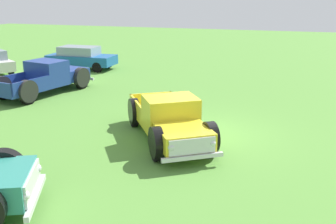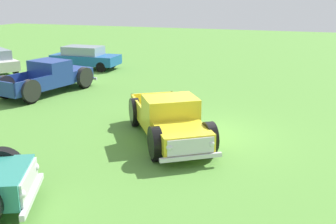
% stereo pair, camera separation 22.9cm
% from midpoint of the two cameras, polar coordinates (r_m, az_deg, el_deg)
% --- Properties ---
extents(ground_plane, '(80.00, 80.00, 0.00)m').
position_cam_midpoint_polar(ground_plane, '(13.32, 4.80, -3.28)').
color(ground_plane, '#548C38').
extents(pickup_truck_foreground, '(4.88, 4.05, 1.46)m').
position_cam_midpoint_polar(pickup_truck_foreground, '(12.40, 0.94, -1.35)').
color(pickup_truck_foreground, yellow).
rests_on(pickup_truck_foreground, ground_plane).
extents(pickup_truck_behind_left, '(5.23, 2.80, 1.52)m').
position_cam_midpoint_polar(pickup_truck_behind_left, '(19.67, -15.96, 4.86)').
color(pickup_truck_behind_left, navy).
rests_on(pickup_truck_behind_left, ground_plane).
extents(sedan_distant_a, '(1.83, 4.19, 1.38)m').
position_cam_midpoint_polar(sedan_distant_a, '(25.41, -11.52, 7.72)').
color(sedan_distant_a, '#195699').
rests_on(sedan_distant_a, ground_plane).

